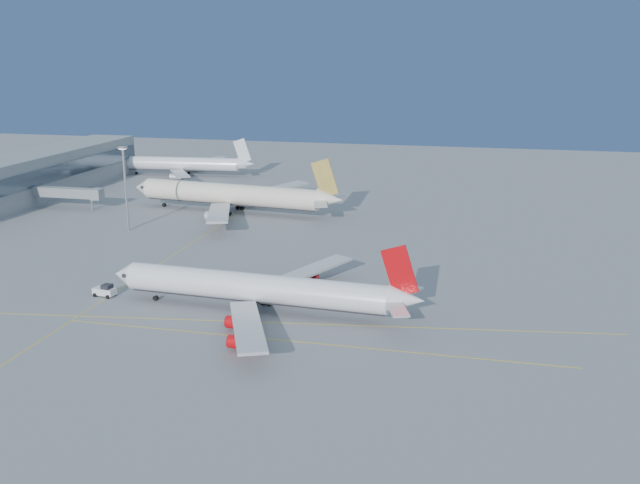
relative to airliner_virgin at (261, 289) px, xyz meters
The scene contains 9 objects.
ground 8.54m from the airliner_virgin, 12.87° to the left, with size 500.00×500.00×0.00m, color slate.
terminal 138.43m from the airliner_virgin, 141.27° to the left, with size 18.40×110.00×15.00m.
jet_bridge 113.30m from the airliner_virgin, 139.49° to the left, with size 23.60×3.60×6.90m.
taxiway_lines 12.04m from the airliner_virgin, 134.33° to the left, with size 118.86×140.00×0.02m.
airliner_virgin is the anchor object (origin of this frame).
airliner_etihad 87.43m from the airliner_virgin, 113.10° to the left, with size 70.61×64.81×18.43m.
airliner_third 158.79m from the airliner_virgin, 118.78° to the left, with size 57.27×52.63×15.36m.
pushback_tug 34.08m from the airliner_virgin, behind, with size 4.78×3.28×2.54m.
light_mast 77.12m from the airliner_virgin, 136.58° to the left, with size 2.01×2.01×23.30m.
Camera 1 is at (33.25, -124.09, 48.71)m, focal length 40.00 mm.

